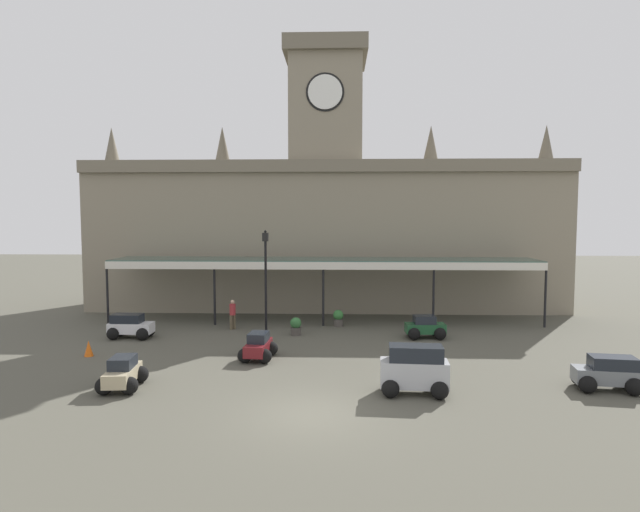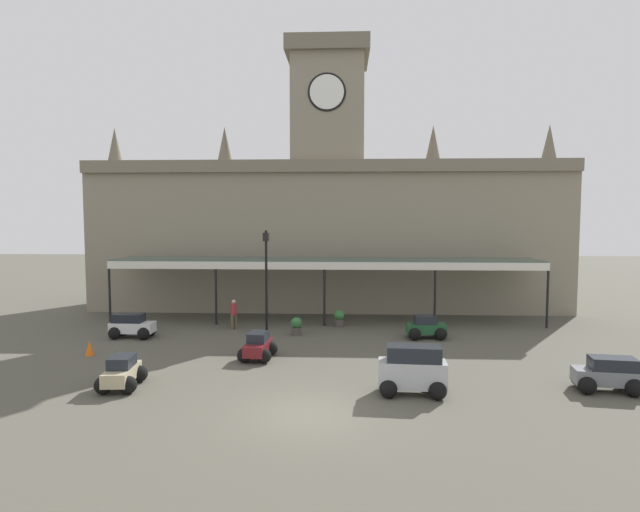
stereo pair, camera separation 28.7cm
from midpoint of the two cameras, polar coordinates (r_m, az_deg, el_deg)
ground_plane at (r=17.49m, az=-0.79°, el=-16.98°), size 140.00×140.00×0.00m
station_building at (r=36.43m, az=1.09°, el=3.66°), size 32.13×5.91×18.01m
entrance_canopy at (r=31.36m, az=0.83°, el=-0.59°), size 25.69×3.26×3.82m
car_white_estate at (r=29.29m, az=-19.69°, el=-7.34°), size 2.27×1.57×1.27m
car_beige_sedan at (r=21.08m, az=-20.54°, el=-12.07°), size 1.64×2.12×1.19m
car_silver_van at (r=19.33m, az=10.55°, el=-12.43°), size 2.46×1.71×1.77m
car_grey_estate at (r=22.10m, az=29.35°, el=-11.43°), size 2.35×1.74×1.27m
car_maroon_sedan at (r=23.77m, az=-6.48°, el=-9.96°), size 1.63×2.12×1.19m
car_green_sedan at (r=28.04m, az=11.83°, el=-7.82°), size 2.10×1.59×1.19m
pedestrian_beside_cars at (r=29.97m, az=-9.17°, el=-6.21°), size 0.34×0.34×1.67m
victorian_lamppost at (r=26.99m, az=-5.62°, el=-1.84°), size 0.30×0.30×5.67m
traffic_cone at (r=26.34m, az=-23.68°, el=-9.21°), size 0.40×0.40×0.72m
planter_forecourt_centre at (r=28.21m, az=-2.31°, el=-7.68°), size 0.60×0.60×0.96m
planter_near_kerb at (r=30.41m, az=2.40°, el=-6.81°), size 0.60×0.60×0.96m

